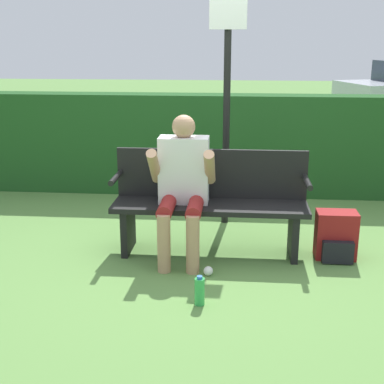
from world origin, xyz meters
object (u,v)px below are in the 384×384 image
Objects in this scene: backpack at (336,237)px; water_bottle at (200,291)px; park_bench at (210,201)px; person_seated at (183,181)px; signpost at (227,98)px.

backpack is 1.88× the size of water_bottle.
park_bench is 0.34m from person_seated.
park_bench is 1.39× the size of person_seated.
backpack reaches higher than water_bottle.
water_bottle is at bearing -139.59° from backpack.
signpost is at bearing 81.80° from park_bench.
signpost is (0.13, 1.82, 1.20)m from water_bottle.
backpack is at bearing 2.04° from person_seated.
water_bottle is (0.22, -0.91, -0.58)m from person_seated.
person_seated is at bearing -177.96° from backpack.
park_bench reaches higher than water_bottle.
park_bench is 0.76× the size of signpost.
park_bench is at bearing 175.87° from backpack.
backpack is (1.11, -0.08, -0.27)m from park_bench.
water_bottle is 2.18m from signpost.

